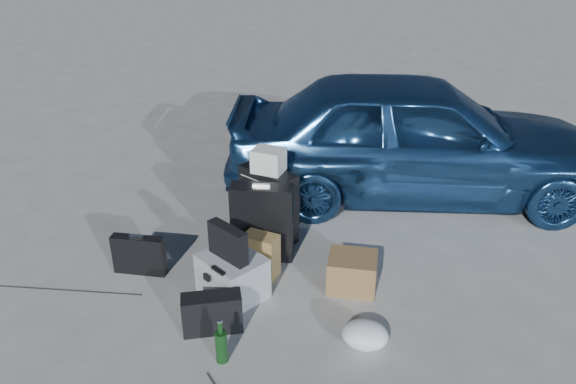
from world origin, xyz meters
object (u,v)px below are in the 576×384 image
(briefcase, at_px, (139,255))
(pelican_case, at_px, (233,276))
(cardboard_box, at_px, (352,272))
(suitcase_left, at_px, (262,222))
(suitcase_right, at_px, (269,204))
(duffel_bag, at_px, (273,201))
(car, at_px, (415,136))
(green_bottle, at_px, (221,342))

(briefcase, bearing_deg, pelican_case, -11.12)
(pelican_case, height_order, cardboard_box, pelican_case)
(suitcase_left, distance_m, suitcase_right, 0.35)
(briefcase, bearing_deg, suitcase_left, 23.20)
(cardboard_box, bearing_deg, duffel_bag, 142.50)
(suitcase_left, bearing_deg, duffel_bag, 89.95)
(car, xyz_separation_m, briefcase, (-1.72, -2.38, -0.48))
(pelican_case, height_order, briefcase, pelican_case)
(duffel_bag, height_order, cardboard_box, duffel_bag)
(cardboard_box, bearing_deg, car, 88.55)
(duffel_bag, bearing_deg, briefcase, -117.08)
(briefcase, distance_m, suitcase_right, 1.22)
(pelican_case, bearing_deg, duffel_bag, 123.81)
(suitcase_right, distance_m, green_bottle, 1.66)
(duffel_bag, xyz_separation_m, cardboard_box, (1.09, -0.84, -0.02))
(car, xyz_separation_m, cardboard_box, (-0.05, -1.86, -0.51))
(briefcase, bearing_deg, suitcase_right, 38.76)
(duffel_bag, bearing_deg, cardboard_box, -41.10)
(pelican_case, bearing_deg, suitcase_left, 114.97)
(briefcase, bearing_deg, green_bottle, -43.36)
(car, height_order, pelican_case, car)
(briefcase, xyz_separation_m, suitcase_left, (0.82, 0.64, 0.17))
(green_bottle, bearing_deg, suitcase_left, 103.98)
(pelican_case, relative_size, suitcase_right, 0.71)
(suitcase_right, bearing_deg, briefcase, -108.69)
(pelican_case, bearing_deg, briefcase, -154.35)
(briefcase, relative_size, cardboard_box, 1.16)
(briefcase, xyz_separation_m, duffel_bag, (0.59, 1.35, -0.01))
(duffel_bag, bearing_deg, car, 38.50)
(pelican_case, distance_m, green_bottle, 0.74)
(briefcase, relative_size, green_bottle, 1.33)
(suitcase_right, distance_m, duffel_bag, 0.44)
(briefcase, distance_m, suitcase_left, 1.05)
(pelican_case, bearing_deg, suitcase_right, 120.05)
(duffel_bag, distance_m, cardboard_box, 1.37)
(suitcase_right, distance_m, cardboard_box, 1.07)
(suitcase_right, relative_size, cardboard_box, 1.77)
(car, bearing_deg, cardboard_box, 157.87)
(green_bottle, bearing_deg, duffel_bag, 105.58)
(pelican_case, relative_size, briefcase, 1.08)
(car, distance_m, duffel_bag, 1.61)
(car, xyz_separation_m, pelican_case, (-0.87, -2.33, -0.48))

